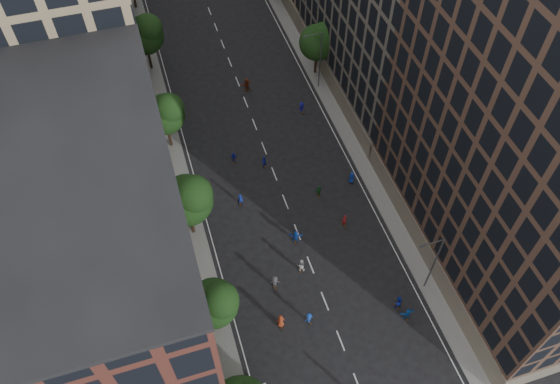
% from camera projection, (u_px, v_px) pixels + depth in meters
% --- Properties ---
extents(ground, '(240.00, 240.00, 0.00)m').
position_uv_depth(ground, '(256.00, 127.00, 72.04)').
color(ground, black).
rests_on(ground, ground).
extents(sidewalk_left, '(4.00, 105.00, 0.15)m').
position_uv_depth(sidewalk_left, '(156.00, 108.00, 74.20)').
color(sidewalk_left, slate).
rests_on(sidewalk_left, ground).
extents(sidewalk_right, '(4.00, 105.00, 0.15)m').
position_uv_depth(sidewalk_right, '(322.00, 73.00, 78.60)').
color(sidewalk_right, slate).
rests_on(sidewalk_right, ground).
extents(bldg_left_a, '(14.00, 22.00, 30.00)m').
position_uv_depth(bldg_left_a, '(105.00, 307.00, 39.69)').
color(bldg_left_a, '#4E241D').
rests_on(bldg_left_a, ground).
extents(bldg_left_b, '(14.00, 26.00, 34.00)m').
position_uv_depth(bldg_left_b, '(73.00, 79.00, 52.23)').
color(bldg_left_b, '#968162').
rests_on(bldg_left_b, ground).
extents(bldg_right_a, '(14.00, 30.00, 36.00)m').
position_uv_depth(bldg_right_a, '(541.00, 129.00, 46.64)').
color(bldg_right_a, '#4E352A').
rests_on(bldg_right_a, ground).
extents(tree_left_1, '(4.80, 4.80, 8.21)m').
position_uv_depth(tree_left_1, '(215.00, 302.00, 50.27)').
color(tree_left_1, black).
rests_on(tree_left_1, ground).
extents(tree_left_2, '(5.60, 5.60, 9.45)m').
position_uv_depth(tree_left_2, '(189.00, 199.00, 56.69)').
color(tree_left_2, black).
rests_on(tree_left_2, ground).
extents(tree_left_3, '(5.00, 5.00, 8.58)m').
position_uv_depth(tree_left_3, '(166.00, 113.00, 65.36)').
color(tree_left_3, black).
rests_on(tree_left_3, ground).
extents(tree_left_4, '(5.40, 5.40, 9.08)m').
position_uv_depth(tree_left_4, '(145.00, 33.00, 74.55)').
color(tree_left_4, black).
rests_on(tree_left_4, ground).
extents(tree_right_a, '(5.00, 5.00, 8.39)m').
position_uv_depth(tree_right_a, '(319.00, 41.00, 74.32)').
color(tree_right_a, black).
rests_on(tree_right_a, ground).
extents(streetlamp_near, '(2.64, 0.22, 9.06)m').
position_uv_depth(streetlamp_near, '(433.00, 262.00, 53.40)').
color(streetlamp_near, '#595B60').
rests_on(streetlamp_near, ground).
extents(streetlamp_far, '(2.64, 0.22, 9.06)m').
position_uv_depth(streetlamp_far, '(319.00, 57.00, 72.82)').
color(streetlamp_far, '#595B60').
rests_on(streetlamp_far, ground).
extents(skater_2, '(0.94, 0.76, 1.86)m').
position_uv_depth(skater_2, '(398.00, 302.00, 55.36)').
color(skater_2, '#1426A4').
rests_on(skater_2, ground).
extents(skater_3, '(1.10, 0.79, 1.53)m').
position_uv_depth(skater_3, '(309.00, 318.00, 54.45)').
color(skater_3, blue).
rests_on(skater_3, ground).
extents(skater_5, '(1.56, 0.52, 1.68)m').
position_uv_depth(skater_5, '(407.00, 314.00, 54.67)').
color(skater_5, '#144DA5').
rests_on(skater_5, ground).
extents(skater_6, '(0.93, 0.63, 1.84)m').
position_uv_depth(skater_6, '(281.00, 321.00, 54.10)').
color(skater_6, '#A6381B').
rests_on(skater_6, ground).
extents(skater_7, '(0.69, 0.53, 1.70)m').
position_uv_depth(skater_7, '(344.00, 220.00, 61.72)').
color(skater_7, '#A81C1E').
rests_on(skater_7, ground).
extents(skater_8, '(1.07, 0.96, 1.83)m').
position_uv_depth(skater_8, '(301.00, 265.00, 58.02)').
color(skater_8, silver).
rests_on(skater_8, ground).
extents(skater_9, '(1.25, 0.87, 1.77)m').
position_uv_depth(skater_9, '(275.00, 282.00, 56.83)').
color(skater_9, '#414045').
rests_on(skater_9, ground).
extents(skater_10, '(0.99, 0.45, 1.67)m').
position_uv_depth(skater_10, '(319.00, 191.00, 64.32)').
color(skater_10, '#1D632B').
rests_on(skater_10, ground).
extents(skater_11, '(1.68, 1.05, 1.73)m').
position_uv_depth(skater_11, '(296.00, 236.00, 60.35)').
color(skater_11, '#1646B6').
rests_on(skater_11, ground).
extents(skater_12, '(0.97, 0.81, 1.68)m').
position_uv_depth(skater_12, '(351.00, 178.00, 65.58)').
color(skater_12, '#122C96').
rests_on(skater_12, ground).
extents(skater_13, '(0.70, 0.60, 1.61)m').
position_uv_depth(skater_13, '(240.00, 199.00, 63.62)').
color(skater_13, '#162FB8').
rests_on(skater_13, ground).
extents(skater_14, '(0.88, 0.76, 1.54)m').
position_uv_depth(skater_14, '(264.00, 162.00, 67.26)').
color(skater_14, '#1722BB').
rests_on(skater_14, ground).
extents(skater_15, '(1.12, 0.82, 1.55)m').
position_uv_depth(skater_15, '(302.00, 108.00, 73.18)').
color(skater_15, '#1514A6').
rests_on(skater_15, ground).
extents(skater_16, '(0.99, 0.70, 1.55)m').
position_uv_depth(skater_16, '(234.00, 158.00, 67.67)').
color(skater_16, '#141EA5').
rests_on(skater_16, ground).
extents(skater_17, '(1.86, 1.04, 1.91)m').
position_uv_depth(skater_17, '(247.00, 85.00, 75.78)').
color(skater_17, maroon).
rests_on(skater_17, ground).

